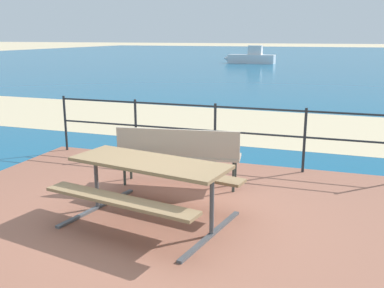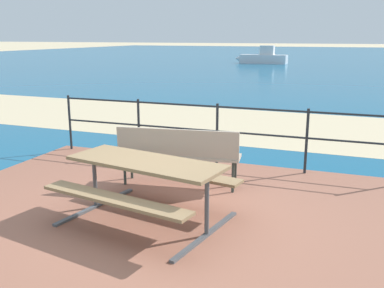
# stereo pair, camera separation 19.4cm
# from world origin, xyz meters

# --- Properties ---
(ground_plane) EXTENTS (240.00, 240.00, 0.00)m
(ground_plane) POSITION_xyz_m (0.00, 0.00, 0.00)
(ground_plane) COLOR beige
(patio_paving) EXTENTS (6.40, 5.20, 0.06)m
(patio_paving) POSITION_xyz_m (0.00, 0.00, 0.03)
(patio_paving) COLOR #935B47
(patio_paving) RESTS_ON ground
(sea_water) EXTENTS (90.00, 90.00, 0.01)m
(sea_water) POSITION_xyz_m (0.00, 40.00, 0.01)
(sea_water) COLOR #145B84
(sea_water) RESTS_ON ground
(beach_strip) EXTENTS (54.07, 5.39, 0.01)m
(beach_strip) POSITION_xyz_m (0.00, 6.17, 0.01)
(beach_strip) COLOR beige
(beach_strip) RESTS_ON ground
(picnic_table) EXTENTS (2.09, 1.72, 0.74)m
(picnic_table) POSITION_xyz_m (-0.08, -0.14, 0.63)
(picnic_table) COLOR #8C704C
(picnic_table) RESTS_ON patio_paving
(park_bench) EXTENTS (1.80, 0.65, 0.88)m
(park_bench) POSITION_xyz_m (-0.18, 1.11, 0.60)
(park_bench) COLOR tan
(park_bench) RESTS_ON patio_paving
(railing_fence) EXTENTS (5.94, 0.04, 1.04)m
(railing_fence) POSITION_xyz_m (0.00, 2.42, 0.72)
(railing_fence) COLOR #1E2328
(railing_fence) RESTS_ON patio_paving
(boat_near) EXTENTS (4.22, 1.17, 1.41)m
(boat_near) POSITION_xyz_m (-4.97, 30.75, 0.45)
(boat_near) COLOR silver
(boat_near) RESTS_ON sea_water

